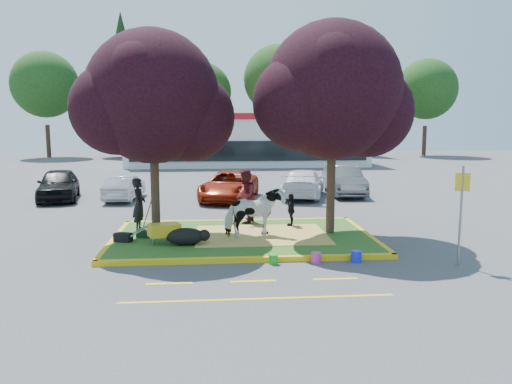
{
  "coord_description": "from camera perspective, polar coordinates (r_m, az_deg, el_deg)",
  "views": [
    {
      "loc": [
        -0.93,
        -15.69,
        3.83
      ],
      "look_at": [
        0.47,
        0.5,
        1.49
      ],
      "focal_mm": 35.0,
      "sensor_mm": 36.0,
      "label": 1
    }
  ],
  "objects": [
    {
      "name": "fire_lane_long",
      "position": [
        11.01,
        0.22,
        -12.12
      ],
      "size": [
        6.0,
        0.1,
        0.01
      ],
      "primitive_type": "cube",
      "color": "yellow",
      "rests_on": "ground"
    },
    {
      "name": "fire_lane_stripe_c",
      "position": [
        12.46,
        9.05,
        -9.79
      ],
      "size": [
        1.1,
        0.12,
        0.01
      ],
      "primitive_type": "cube",
      "color": "yellow",
      "rests_on": "ground"
    },
    {
      "name": "gear_bag_green",
      "position": [
        16.24,
        -12.72,
        -4.69
      ],
      "size": [
        0.46,
        0.36,
        0.22
      ],
      "primitive_type": "cube",
      "rotation": [
        0.0,
        0.0,
        -0.27
      ],
      "color": "black",
      "rests_on": "median_island"
    },
    {
      "name": "sign_post",
      "position": [
        14.07,
        22.41,
        -1.29
      ],
      "size": [
        0.37,
        0.1,
        2.67
      ],
      "rotation": [
        0.0,
        0.0,
        -0.19
      ],
      "color": "slate",
      "rests_on": "ground"
    },
    {
      "name": "straw_bedding",
      "position": [
        16.18,
        0.62,
        -4.92
      ],
      "size": [
        4.2,
        3.0,
        0.01
      ],
      "primitive_type": "cube",
      "color": "#C9B552",
      "rests_on": "median_island"
    },
    {
      "name": "cow",
      "position": [
        15.74,
        -0.22,
        -2.4
      ],
      "size": [
        2.02,
        1.39,
        1.56
      ],
      "primitive_type": "imported",
      "rotation": [
        0.0,
        0.0,
        1.9
      ],
      "color": "silver",
      "rests_on": "median_island"
    },
    {
      "name": "bucket_blue",
      "position": [
        13.94,
        11.39,
        -7.23
      ],
      "size": [
        0.39,
        0.39,
        0.31
      ],
      "primitive_type": "cylinder",
      "rotation": [
        0.0,
        0.0,
        -0.43
      ],
      "color": "#1C28E3",
      "rests_on": "ground"
    },
    {
      "name": "wheelbarrow",
      "position": [
        15.18,
        -10.41,
        -4.32
      ],
      "size": [
        1.62,
        0.84,
        0.62
      ],
      "rotation": [
        0.0,
        0.0,
        0.38
      ],
      "color": "black",
      "rests_on": "median_island"
    },
    {
      "name": "treeline",
      "position": [
        53.48,
        -2.66,
        12.38
      ],
      "size": [
        46.58,
        7.8,
        14.63
      ],
      "color": "black",
      "rests_on": "ground"
    },
    {
      "name": "tree_purple_right",
      "position": [
        16.34,
        8.86,
        10.68
      ],
      "size": [
        5.3,
        4.4,
        6.82
      ],
      "color": "black",
      "rests_on": "median_island"
    },
    {
      "name": "ground",
      "position": [
        16.17,
        -1.5,
        -5.49
      ],
      "size": [
        90.0,
        90.0,
        0.0
      ],
      "primitive_type": "plane",
      "color": "#424244",
      "rests_on": "ground"
    },
    {
      "name": "curb_near",
      "position": [
        13.67,
        -0.85,
        -7.74
      ],
      "size": [
        8.3,
        0.16,
        0.15
      ],
      "primitive_type": "cube",
      "color": "yellow",
      "rests_on": "ground"
    },
    {
      "name": "calf",
      "position": [
        15.04,
        -8.1,
        -5.04
      ],
      "size": [
        1.23,
        0.78,
        0.51
      ],
      "primitive_type": "ellipsoid",
      "rotation": [
        0.0,
        0.0,
        -0.1
      ],
      "color": "black",
      "rests_on": "median_island"
    },
    {
      "name": "visitor_a",
      "position": [
        17.92,
        -1.24,
        -0.51
      ],
      "size": [
        0.99,
        1.12,
        1.93
      ],
      "primitive_type": "imported",
      "rotation": [
        0.0,
        0.0,
        -1.9
      ],
      "color": "#4E161C",
      "rests_on": "median_island"
    },
    {
      "name": "visitor_b",
      "position": [
        17.47,
        4.03,
        -2.05
      ],
      "size": [
        0.43,
        0.72,
        1.15
      ],
      "primitive_type": "imported",
      "rotation": [
        0.0,
        0.0,
        -1.82
      ],
      "color": "black",
      "rests_on": "median_island"
    },
    {
      "name": "median_island",
      "position": [
        16.16,
        -1.5,
        -5.23
      ],
      "size": [
        8.0,
        5.0,
        0.15
      ],
      "primitive_type": "cube",
      "color": "#24571B",
      "rests_on": "ground"
    },
    {
      "name": "tree_purple_left",
      "position": [
        16.18,
        -11.67,
        9.92
      ],
      "size": [
        5.06,
        4.2,
        6.51
      ],
      "color": "black",
      "rests_on": "median_island"
    },
    {
      "name": "handler",
      "position": [
        17.09,
        -13.22,
        -1.41
      ],
      "size": [
        0.46,
        0.67,
        1.78
      ],
      "primitive_type": "imported",
      "rotation": [
        0.0,
        0.0,
        1.52
      ],
      "color": "black",
      "rests_on": "median_island"
    },
    {
      "name": "retail_building",
      "position": [
        43.8,
        -1.09,
        6.14
      ],
      "size": [
        20.4,
        8.4,
        4.4
      ],
      "color": "silver",
      "rests_on": "ground"
    },
    {
      "name": "curb_left",
      "position": [
        16.44,
        -15.91,
        -5.32
      ],
      "size": [
        0.16,
        5.3,
        0.15
      ],
      "primitive_type": "cube",
      "color": "yellow",
      "rests_on": "ground"
    },
    {
      "name": "gear_bag_dark",
      "position": [
        15.82,
        -14.94,
        -5.03
      ],
      "size": [
        0.59,
        0.45,
        0.27
      ],
      "primitive_type": "cube",
      "rotation": [
        0.0,
        0.0,
        -0.36
      ],
      "color": "black",
      "rests_on": "median_island"
    },
    {
      "name": "bucket_pink",
      "position": [
        13.68,
        6.89,
        -7.48
      ],
      "size": [
        0.28,
        0.28,
        0.29
      ],
      "primitive_type": "cylinder",
      "rotation": [
        0.0,
        0.0,
        -0.05
      ],
      "color": "#CF2E93",
      "rests_on": "ground"
    },
    {
      "name": "car_white",
      "position": [
        25.09,
        5.39,
        0.99
      ],
      "size": [
        3.11,
        5.12,
        1.39
      ],
      "primitive_type": "imported",
      "rotation": [
        0.0,
        0.0,
        2.88
      ],
      "color": "white",
      "rests_on": "ground"
    },
    {
      "name": "car_red",
      "position": [
        24.16,
        -3.07,
        0.73
      ],
      "size": [
        3.37,
        5.36,
        1.38
      ],
      "primitive_type": "imported",
      "rotation": [
        0.0,
        0.0,
        -0.23
      ],
      "color": "#98230C",
      "rests_on": "ground"
    },
    {
      "name": "fire_lane_stripe_b",
      "position": [
        12.14,
        -0.3,
        -10.16
      ],
      "size": [
        1.1,
        0.12,
        0.01
      ],
      "primitive_type": "cube",
      "color": "yellow",
      "rests_on": "ground"
    },
    {
      "name": "bucket_green",
      "position": [
        13.5,
        1.99,
        -7.7
      ],
      "size": [
        0.3,
        0.3,
        0.26
      ],
      "primitive_type": "cylinder",
      "rotation": [
        0.0,
        0.0,
        0.28
      ],
      "color": "#189E1B",
      "rests_on": "ground"
    },
    {
      "name": "car_black",
      "position": [
        25.95,
        -21.64,
        0.81
      ],
      "size": [
        2.58,
        4.66,
        1.5
      ],
      "primitive_type": "imported",
      "rotation": [
        0.0,
        0.0,
        0.19
      ],
      "color": "black",
      "rests_on": "ground"
    },
    {
      "name": "curb_right",
      "position": [
        16.89,
        12.5,
        -4.83
      ],
      "size": [
        0.16,
        5.3,
        0.15
      ],
      "primitive_type": "cube",
      "color": "yellow",
      "rests_on": "ground"
    },
    {
      "name": "car_grey",
      "position": [
        26.15,
        10.01,
        1.3
      ],
      "size": [
        1.78,
        4.58,
        1.49
      ],
      "primitive_type": "imported",
      "rotation": [
        0.0,
        0.0,
        -0.05
      ],
      "color": "#525459",
      "rests_on": "ground"
    },
    {
      "name": "car_silver",
      "position": [
        24.91,
        -14.82,
        0.47
      ],
      "size": [
        1.56,
        3.7,
        1.19
      ],
      "primitive_type": "imported",
      "rotation": [
        0.0,
        0.0,
        3.06
      ],
      "color": "#A0A1A7",
      "rests_on": "ground"
    },
    {
      "name": "curb_far",
      "position": [
        18.67,
        -1.98,
        -3.4
      ],
      "size": [
        8.3,
        0.16,
        0.15
      ],
      "primitive_type": "cube",
      "color": "yellow",
      "rests_on": "ground"
    },
    {
      "name": "fire_lane_stripe_a",
      "position": [
        12.16,
        -9.89,
        -10.27
      ],
      "size": [
        1.1,
        0.12,
        0.01
      ],
      "primitive_type": "cube",
      "color": "yellow",
      "rests_on": "ground"
    }
  ]
}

